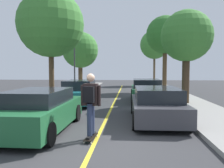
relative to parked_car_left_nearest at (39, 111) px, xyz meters
The scene contains 14 objects.
ground 2.45m from the parked_car_left_nearest, 32.04° to the right, with size 80.00×80.00×0.00m, color #353538.
center_line 3.46m from the parked_car_left_nearest, 53.91° to the left, with size 0.12×39.20×0.01m, color gold.
parked_car_left_nearest is the anchor object (origin of this frame).
parked_car_left_near 6.09m from the parked_car_left_nearest, 90.02° to the left, with size 1.98×4.19×1.38m.
parked_car_right_nearest 4.39m from the parked_car_left_nearest, 24.28° to the left, with size 1.97×4.39×1.30m.
parked_car_right_near 8.63m from the parked_car_left_nearest, 62.37° to the left, with size 1.97×4.62×1.41m.
street_tree_left_nearest 8.76m from the parked_car_left_nearest, 105.76° to the left, with size 4.23×4.23×6.89m.
street_tree_left_near 16.74m from the parked_car_left_nearest, 97.30° to the left, with size 3.65×3.65×5.71m.
street_tree_right_nearest 9.14m from the parked_car_left_nearest, 44.77° to the left, with size 2.86×2.86×5.18m.
street_tree_right_near 15.93m from the parked_car_left_nearest, 66.55° to the left, with size 3.38×3.38×6.69m.
street_tree_right_far 24.24m from the parked_car_left_nearest, 75.18° to the left, with size 3.66×3.66×6.91m.
streetlamp 12.72m from the parked_car_left_nearest, 98.07° to the left, with size 0.36×0.24×5.36m.
skateboard 2.14m from the parked_car_left_nearest, 25.49° to the right, with size 0.30×0.86×0.10m.
skateboarder 2.12m from the parked_car_left_nearest, 26.36° to the right, with size 0.59×0.71×1.79m.
Camera 1 is at (0.94, -6.12, 1.99)m, focal length 37.55 mm.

